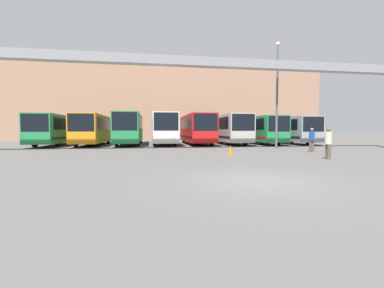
{
  "coord_description": "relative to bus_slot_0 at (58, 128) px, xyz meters",
  "views": [
    {
      "loc": [
        -3.27,
        -7.51,
        1.59
      ],
      "look_at": [
        0.55,
        16.28,
        0.3
      ],
      "focal_mm": 24.0,
      "sensor_mm": 36.0,
      "label": 1
    }
  ],
  "objects": [
    {
      "name": "ground_plane",
      "position": [
        13.06,
        -21.79,
        -1.79
      ],
      "size": [
        200.0,
        200.0,
        0.0
      ],
      "primitive_type": "plane",
      "color": "#514F4C"
    },
    {
      "name": "building_backdrop",
      "position": [
        13.06,
        19.7,
        4.77
      ],
      "size": [
        54.46,
        12.0,
        13.12
      ],
      "color": "tan",
      "rests_on": "ground"
    },
    {
      "name": "overhead_gantry",
      "position": [
        13.06,
        -9.13,
        4.48
      ],
      "size": [
        36.91,
        0.8,
        7.31
      ],
      "color": "gray",
      "rests_on": "ground"
    },
    {
      "name": "bus_slot_0",
      "position": [
        0.0,
        0.0,
        0.0
      ],
      "size": [
        2.45,
        11.06,
        3.11
      ],
      "color": "#268C4C",
      "rests_on": "ground"
    },
    {
      "name": "bus_slot_1",
      "position": [
        3.73,
        -0.49,
        0.03
      ],
      "size": [
        2.46,
        10.07,
        3.17
      ],
      "color": "orange",
      "rests_on": "ground"
    },
    {
      "name": "bus_slot_2",
      "position": [
        7.46,
        0.28,
        0.13
      ],
      "size": [
        2.47,
        11.61,
        3.35
      ],
      "color": "#268C4C",
      "rests_on": "ground"
    },
    {
      "name": "bus_slot_3",
      "position": [
        11.19,
        0.36,
        0.13
      ],
      "size": [
        2.51,
        11.77,
        3.34
      ],
      "color": "silver",
      "rests_on": "ground"
    },
    {
      "name": "bus_slot_4",
      "position": [
        14.92,
        -0.42,
        0.1
      ],
      "size": [
        2.56,
        10.21,
        3.28
      ],
      "color": "red",
      "rests_on": "ground"
    },
    {
      "name": "bus_slot_5",
      "position": [
        18.66,
        -0.25,
        0.1
      ],
      "size": [
        2.56,
        10.55,
        3.28
      ],
      "color": "beige",
      "rests_on": "ground"
    },
    {
      "name": "bus_slot_6",
      "position": [
        22.39,
        -0.23,
        0.0
      ],
      "size": [
        2.53,
        10.59,
        3.12
      ],
      "color": "#268C4C",
      "rests_on": "ground"
    },
    {
      "name": "bus_slot_7",
      "position": [
        26.12,
        -0.06,
        -0.02
      ],
      "size": [
        2.58,
        10.93,
        3.08
      ],
      "color": "#999EA5",
      "rests_on": "ground"
    },
    {
      "name": "pedestrian_near_center",
      "position": [
        21.29,
        -12.38,
        -0.86
      ],
      "size": [
        0.37,
        0.37,
        1.76
      ],
      "rotation": [
        0.0,
        0.0,
        5.99
      ],
      "color": "brown",
      "rests_on": "ground"
    },
    {
      "name": "pedestrian_far_center",
      "position": [
        19.41,
        -16.62,
        -0.88
      ],
      "size": [
        0.36,
        0.36,
        1.73
      ],
      "rotation": [
        0.0,
        0.0,
        4.69
      ],
      "color": "brown",
      "rests_on": "ground"
    },
    {
      "name": "traffic_cone",
      "position": [
        14.93,
        -13.17,
        -1.49
      ],
      "size": [
        0.36,
        0.36,
        0.61
      ],
      "color": "orange",
      "rests_on": "ground"
    },
    {
      "name": "lamp_post",
      "position": [
        20.77,
        -8.07,
        3.21
      ],
      "size": [
        0.36,
        0.36,
        9.27
      ],
      "color": "#595B60",
      "rests_on": "ground"
    }
  ]
}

